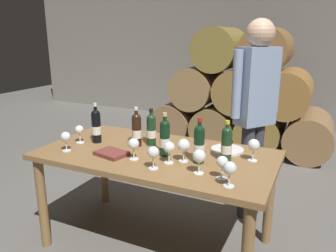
% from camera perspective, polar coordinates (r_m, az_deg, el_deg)
% --- Properties ---
extents(ground_plane, '(14.00, 14.00, 0.00)m').
position_cam_1_polar(ground_plane, '(2.78, -1.88, -19.46)').
color(ground_plane, '#66635E').
extents(cellar_back_wall, '(10.00, 0.24, 2.80)m').
position_cam_1_polar(cellar_back_wall, '(6.31, 16.22, 13.19)').
color(cellar_back_wall, gray).
rests_on(cellar_back_wall, ground_plane).
extents(barrel_stack, '(2.49, 0.90, 1.69)m').
position_cam_1_polar(barrel_stack, '(4.81, 12.39, 4.79)').
color(barrel_stack, olive).
rests_on(barrel_stack, ground_plane).
extents(dining_table, '(1.70, 0.90, 0.76)m').
position_cam_1_polar(dining_table, '(2.45, -2.02, -6.57)').
color(dining_table, olive).
rests_on(dining_table, ground_plane).
extents(wine_bottle_0, '(0.07, 0.07, 0.29)m').
position_cam_1_polar(wine_bottle_0, '(2.55, -2.89, -0.58)').
color(wine_bottle_0, '#19381E').
rests_on(wine_bottle_0, dining_table).
extents(wine_bottle_1, '(0.07, 0.07, 0.31)m').
position_cam_1_polar(wine_bottle_1, '(2.32, -0.54, -1.99)').
color(wine_bottle_1, black).
rests_on(wine_bottle_1, dining_table).
extents(wine_bottle_2, '(0.07, 0.07, 0.29)m').
position_cam_1_polar(wine_bottle_2, '(2.25, 10.04, -3.07)').
color(wine_bottle_2, '#19381E').
rests_on(wine_bottle_2, dining_table).
extents(wine_bottle_3, '(0.07, 0.07, 0.31)m').
position_cam_1_polar(wine_bottle_3, '(2.20, 5.37, -3.04)').
color(wine_bottle_3, black).
rests_on(wine_bottle_3, dining_table).
extents(wine_bottle_4, '(0.07, 0.07, 0.30)m').
position_cam_1_polar(wine_bottle_4, '(2.54, -5.43, -0.56)').
color(wine_bottle_4, black).
rests_on(wine_bottle_4, dining_table).
extents(wine_bottle_5, '(0.07, 0.07, 0.32)m').
position_cam_1_polar(wine_bottle_5, '(2.67, -12.24, 0.05)').
color(wine_bottle_5, black).
rests_on(wine_bottle_5, dining_table).
extents(wine_glass_0, '(0.09, 0.09, 0.16)m').
position_cam_1_polar(wine_glass_0, '(2.22, 2.70, -3.41)').
color(wine_glass_0, white).
rests_on(wine_glass_0, dining_table).
extents(wine_glass_1, '(0.07, 0.07, 0.14)m').
position_cam_1_polar(wine_glass_1, '(2.69, -15.00, -0.74)').
color(wine_glass_1, white).
rests_on(wine_glass_1, dining_table).
extents(wine_glass_2, '(0.07, 0.07, 0.14)m').
position_cam_1_polar(wine_glass_2, '(1.98, 9.31, -6.26)').
color(wine_glass_2, white).
rests_on(wine_glass_2, dining_table).
extents(wine_glass_3, '(0.08, 0.08, 0.15)m').
position_cam_1_polar(wine_glass_3, '(2.19, 0.16, -3.79)').
color(wine_glass_3, white).
rests_on(wine_glass_3, dining_table).
extents(wine_glass_4, '(0.07, 0.07, 0.15)m').
position_cam_1_polar(wine_glass_4, '(2.53, -17.20, -1.90)').
color(wine_glass_4, white).
rests_on(wine_glass_4, dining_table).
extents(wine_glass_5, '(0.08, 0.08, 0.15)m').
position_cam_1_polar(wine_glass_5, '(2.27, -5.95, -3.18)').
color(wine_glass_5, white).
rests_on(wine_glass_5, dining_table).
extents(wine_glass_6, '(0.08, 0.08, 0.15)m').
position_cam_1_polar(wine_glass_6, '(1.89, 10.55, -7.28)').
color(wine_glass_6, white).
rests_on(wine_glass_6, dining_table).
extents(wine_glass_7, '(0.08, 0.08, 0.16)m').
position_cam_1_polar(wine_glass_7, '(2.04, 5.37, -5.29)').
color(wine_glass_7, white).
rests_on(wine_glass_7, dining_table).
extents(wine_glass_8, '(0.08, 0.08, 0.15)m').
position_cam_1_polar(wine_glass_8, '(2.10, -2.57, -4.66)').
color(wine_glass_8, white).
rests_on(wine_glass_8, dining_table).
extents(wine_glass_9, '(0.08, 0.08, 0.15)m').
position_cam_1_polar(wine_glass_9, '(2.30, 14.52, -3.27)').
color(wine_glass_9, white).
rests_on(wine_glass_9, dining_table).
extents(tasting_notebook, '(0.25, 0.20, 0.03)m').
position_cam_1_polar(tasting_notebook, '(2.40, -9.68, -4.66)').
color(tasting_notebook, brown).
rests_on(tasting_notebook, dining_table).
extents(serving_plate, '(0.24, 0.24, 0.01)m').
position_cam_1_polar(serving_plate, '(2.50, 10.16, -4.01)').
color(serving_plate, white).
rests_on(serving_plate, dining_table).
extents(sommelier_presenting, '(0.33, 0.42, 1.72)m').
position_cam_1_polar(sommelier_presenting, '(2.87, 14.82, 3.98)').
color(sommelier_presenting, '#383842').
rests_on(sommelier_presenting, ground_plane).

